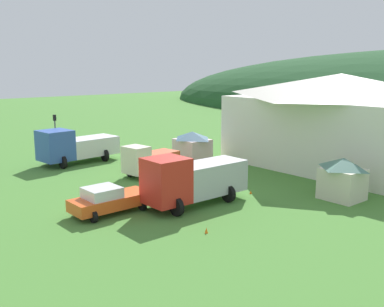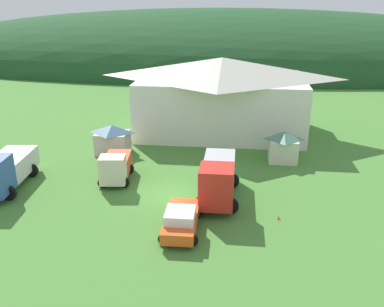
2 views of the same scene
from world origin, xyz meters
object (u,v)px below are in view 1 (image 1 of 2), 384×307
object	(u,v)px
traffic_cone_near_pickup	(251,194)
traffic_cone_mid_row	(206,233)
box_truck_blue	(74,146)
light_truck_cream	(148,160)
traffic_light_west	(55,133)
service_pickup_orange	(109,200)
depot_building	(338,119)
play_shed_cream	(343,178)
play_shed_pink	(192,146)
crane_truck_red	(192,179)

from	to	relation	value
traffic_cone_near_pickup	traffic_cone_mid_row	world-z (taller)	traffic_cone_mid_row
box_truck_blue	traffic_cone_near_pickup	bearing A→B (deg)	100.72
light_truck_cream	traffic_light_west	xyz separation A→B (m)	(-10.34, -3.21, 1.35)
service_pickup_orange	traffic_cone_mid_row	distance (m)	6.59
depot_building	box_truck_blue	distance (m)	23.38
play_shed_cream	traffic_cone_mid_row	size ratio (longest dim) A/B	4.54
depot_building	play_shed_pink	bearing A→B (deg)	-139.26
depot_building	crane_truck_red	distance (m)	17.29
light_truck_cream	service_pickup_orange	bearing A→B (deg)	33.91
service_pickup_orange	box_truck_blue	bearing A→B (deg)	-108.86
depot_building	play_shed_cream	xyz separation A→B (m)	(5.98, -8.70, -2.69)
play_shed_pink	traffic_light_west	world-z (taller)	traffic_light_west
traffic_light_west	depot_building	bearing A→B (deg)	45.11
play_shed_cream	play_shed_pink	distance (m)	15.68
depot_building	traffic_cone_near_pickup	size ratio (longest dim) A/B	39.79
service_pickup_orange	traffic_light_west	xyz separation A→B (m)	(-16.57, 3.89, 1.77)
service_pickup_orange	traffic_light_west	size ratio (longest dim) A/B	1.15
depot_building	service_pickup_orange	size ratio (longest dim) A/B	3.79
play_shed_pink	traffic_light_west	distance (m)	12.65
box_truck_blue	crane_truck_red	distance (m)	16.21
traffic_cone_mid_row	traffic_cone_near_pickup	bearing A→B (deg)	116.11
box_truck_blue	traffic_cone_near_pickup	xyz separation A→B (m)	(16.83, 4.94, -1.60)
play_shed_pink	traffic_cone_near_pickup	bearing A→B (deg)	-19.93
traffic_cone_near_pickup	box_truck_blue	bearing A→B (deg)	-163.63
depot_building	traffic_cone_mid_row	xyz separation A→B (m)	(4.84, -19.58, -4.11)
traffic_cone_near_pickup	traffic_light_west	bearing A→B (deg)	-163.74
service_pickup_orange	play_shed_cream	bearing A→B (deg)	149.85
play_shed_cream	traffic_cone_mid_row	bearing A→B (deg)	-95.95
light_truck_cream	depot_building	bearing A→B (deg)	145.54
crane_truck_red	traffic_cone_mid_row	distance (m)	5.13
play_shed_cream	light_truck_cream	world-z (taller)	play_shed_cream
crane_truck_red	traffic_light_west	bearing A→B (deg)	-87.67
crane_truck_red	traffic_cone_near_pickup	world-z (taller)	crane_truck_red
play_shed_cream	box_truck_blue	size ratio (longest dim) A/B	0.38
traffic_light_west	traffic_cone_mid_row	world-z (taller)	traffic_light_west
crane_truck_red	traffic_cone_near_pickup	size ratio (longest dim) A/B	15.15
play_shed_cream	service_pickup_orange	xyz separation A→B (m)	(-7.27, -13.13, -0.60)
crane_truck_red	traffic_cone_near_pickup	bearing A→B (deg)	172.32
box_truck_blue	light_truck_cream	bearing A→B (deg)	102.10
service_pickup_orange	light_truck_cream	bearing A→B (deg)	-139.88
depot_building	box_truck_blue	size ratio (longest dim) A/B	2.52
play_shed_pink	light_truck_cream	bearing A→B (deg)	-71.20
traffic_cone_near_pickup	traffic_cone_mid_row	bearing A→B (deg)	-63.89
depot_building	play_shed_cream	size ratio (longest dim) A/B	6.71
service_pickup_orange	traffic_cone_near_pickup	size ratio (longest dim) A/B	10.49
play_shed_cream	light_truck_cream	bearing A→B (deg)	-155.95
play_shed_pink	crane_truck_red	distance (m)	13.58
play_shed_pink	box_truck_blue	distance (m)	10.67
service_pickup_orange	traffic_cone_mid_row	size ratio (longest dim) A/B	8.03
play_shed_cream	play_shed_pink	xyz separation A→B (m)	(-15.68, 0.34, -0.03)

